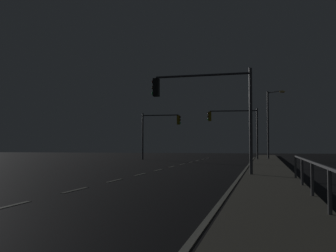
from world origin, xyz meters
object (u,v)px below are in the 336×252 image
object	(u,v)px
traffic_light_far_center	(160,126)
traffic_light_overhead_east	(205,99)
street_lamp_far_end	(271,117)
traffic_light_mid_left	(234,123)

from	to	relation	value
traffic_light_far_center	traffic_light_overhead_east	bearing A→B (deg)	-70.73
traffic_light_far_center	street_lamp_far_end	world-z (taller)	street_lamp_far_end
traffic_light_mid_left	street_lamp_far_end	bearing A→B (deg)	28.24
traffic_light_overhead_east	street_lamp_far_end	bearing A→B (deg)	81.19
traffic_light_far_center	street_lamp_far_end	xyz separation A→B (m)	(11.36, 1.26, 0.88)
traffic_light_mid_left	street_lamp_far_end	xyz separation A→B (m)	(3.56, 1.91, 0.61)
traffic_light_mid_left	traffic_light_overhead_east	bearing A→B (deg)	-90.17
traffic_light_far_center	traffic_light_mid_left	bearing A→B (deg)	-4.80
traffic_light_mid_left	traffic_light_overhead_east	xyz separation A→B (m)	(-0.07, -21.46, 0.12)
traffic_light_mid_left	traffic_light_overhead_east	size ratio (longest dim) A/B	0.97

